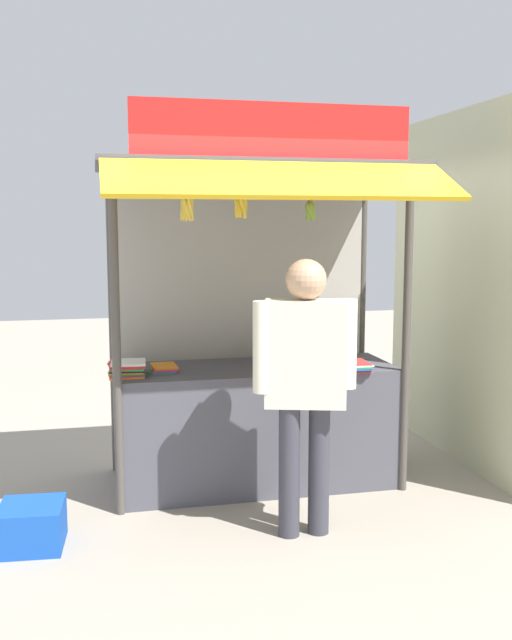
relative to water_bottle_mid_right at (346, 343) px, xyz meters
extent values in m
plane|color=#9E9384|center=(-0.79, -0.24, -1.01)|extent=(20.00, 20.00, 0.00)
cube|color=#4C4C56|center=(-0.79, -0.24, -0.56)|extent=(2.05, 0.75, 0.90)
cylinder|color=#4C4742|center=(-1.82, -0.61, 0.16)|extent=(0.06, 0.06, 2.33)
cylinder|color=#4C4742|center=(0.24, -0.61, 0.16)|extent=(0.06, 0.06, 2.33)
cylinder|color=#4C4742|center=(-1.82, 0.29, 0.16)|extent=(0.06, 0.06, 2.33)
cylinder|color=#4C4742|center=(0.24, 0.29, 0.16)|extent=(0.06, 0.06, 2.33)
cube|color=#B7B2A8|center=(-0.79, 0.29, 0.13)|extent=(2.01, 0.04, 2.28)
cube|color=#3F3F44|center=(-0.79, -0.26, 1.34)|extent=(2.25, 1.09, 0.04)
cube|color=gold|center=(-0.79, -1.06, 1.21)|extent=(2.21, 0.51, 0.26)
cube|color=red|center=(-0.79, -0.76, 1.54)|extent=(1.85, 0.04, 0.35)
cylinder|color=#59544C|center=(-0.79, -0.71, 1.24)|extent=(1.95, 0.02, 0.02)
cylinder|color=silver|center=(0.00, 0.00, -0.01)|extent=(0.07, 0.07, 0.21)
cylinder|color=red|center=(0.00, 0.00, 0.12)|extent=(0.04, 0.04, 0.03)
cylinder|color=silver|center=(-0.63, -0.05, 0.00)|extent=(0.07, 0.07, 0.22)
cylinder|color=blue|center=(-0.63, -0.05, 0.12)|extent=(0.05, 0.05, 0.03)
cylinder|color=silver|center=(-0.07, 0.07, 0.01)|extent=(0.08, 0.08, 0.25)
cylinder|color=red|center=(-0.07, 0.07, 0.15)|extent=(0.05, 0.05, 0.03)
cylinder|color=silver|center=(-0.10, -0.16, 0.02)|extent=(0.08, 0.08, 0.26)
cylinder|color=blue|center=(-0.10, -0.16, 0.16)|extent=(0.05, 0.05, 0.04)
cylinder|color=silver|center=(-0.72, 0.06, -0.02)|extent=(0.06, 0.06, 0.19)
cylinder|color=red|center=(-0.72, 0.06, 0.09)|extent=(0.04, 0.04, 0.03)
cube|color=orange|center=(-1.75, -0.36, -0.11)|extent=(0.24, 0.26, 0.01)
cube|color=purple|center=(-1.74, -0.35, -0.10)|extent=(0.24, 0.25, 0.01)
cube|color=green|center=(-1.73, -0.35, -0.09)|extent=(0.25, 0.26, 0.01)
cube|color=orange|center=(-1.74, -0.36, -0.08)|extent=(0.26, 0.27, 0.01)
cube|color=black|center=(-1.73, -0.35, -0.07)|extent=(0.26, 0.27, 0.01)
cube|color=green|center=(-1.74, -0.35, -0.05)|extent=(0.26, 0.27, 0.01)
cube|color=red|center=(-1.74, -0.36, -0.04)|extent=(0.26, 0.27, 0.01)
cube|color=red|center=(-1.75, -0.35, -0.03)|extent=(0.24, 0.25, 0.01)
cube|color=white|center=(-1.73, -0.35, -0.02)|extent=(0.25, 0.26, 0.01)
cube|color=green|center=(-1.48, -0.25, -0.11)|extent=(0.18, 0.26, 0.01)
cube|color=purple|center=(-1.47, -0.25, -0.10)|extent=(0.18, 0.26, 0.01)
cube|color=red|center=(-1.48, -0.25, -0.09)|extent=(0.17, 0.26, 0.01)
cube|color=orange|center=(-1.47, -0.24, -0.08)|extent=(0.19, 0.27, 0.01)
cube|color=red|center=(-0.14, -0.51, -0.11)|extent=(0.23, 0.27, 0.01)
cube|color=black|center=(-0.14, -0.52, -0.10)|extent=(0.23, 0.28, 0.01)
cube|color=blue|center=(-0.13, -0.52, -0.09)|extent=(0.23, 0.28, 0.01)
cube|color=green|center=(-0.13, -0.52, -0.07)|extent=(0.24, 0.28, 0.01)
cube|color=white|center=(-0.13, -0.52, -0.06)|extent=(0.22, 0.27, 0.01)
cube|color=red|center=(-0.13, -0.51, -0.06)|extent=(0.22, 0.27, 0.01)
cylinder|color=#332D23|center=(-0.53, -0.71, 1.17)|extent=(0.01, 0.01, 0.12)
cylinder|color=olive|center=(-0.53, -0.71, 1.09)|extent=(0.04, 0.04, 0.04)
ellipsoid|color=olive|center=(-0.51, -0.71, 1.02)|extent=(0.04, 0.06, 0.13)
ellipsoid|color=olive|center=(-0.51, -0.69, 1.02)|extent=(0.06, 0.06, 0.13)
ellipsoid|color=olive|center=(-0.53, -0.69, 1.02)|extent=(0.06, 0.04, 0.13)
ellipsoid|color=olive|center=(-0.54, -0.70, 1.02)|extent=(0.04, 0.05, 0.13)
ellipsoid|color=olive|center=(-0.54, -0.72, 1.02)|extent=(0.05, 0.06, 0.13)
ellipsoid|color=olive|center=(-0.53, -0.73, 1.02)|extent=(0.08, 0.04, 0.13)
ellipsoid|color=olive|center=(-0.51, -0.73, 1.02)|extent=(0.07, 0.06, 0.13)
cylinder|color=#332D23|center=(-1.35, -0.71, 1.18)|extent=(0.01, 0.01, 0.09)
cylinder|color=olive|center=(-1.35, -0.71, 1.12)|extent=(0.04, 0.04, 0.04)
ellipsoid|color=#E4C546|center=(-1.32, -0.71, 1.03)|extent=(0.03, 0.08, 0.16)
ellipsoid|color=#E4C546|center=(-1.33, -0.69, 1.03)|extent=(0.07, 0.07, 0.17)
ellipsoid|color=#E4C546|center=(-1.35, -0.69, 1.03)|extent=(0.07, 0.03, 0.17)
ellipsoid|color=#E4C546|center=(-1.37, -0.69, 1.03)|extent=(0.07, 0.07, 0.17)
ellipsoid|color=#E4C546|center=(-1.38, -0.71, 1.03)|extent=(0.04, 0.08, 0.17)
ellipsoid|color=#E4C546|center=(-1.37, -0.72, 1.03)|extent=(0.06, 0.06, 0.17)
ellipsoid|color=#E4C546|center=(-1.35, -0.73, 1.03)|extent=(0.07, 0.04, 0.17)
ellipsoid|color=#E4C546|center=(-1.33, -0.73, 1.03)|extent=(0.07, 0.07, 0.17)
cylinder|color=#332D23|center=(-0.99, -0.71, 1.19)|extent=(0.01, 0.01, 0.07)
cylinder|color=olive|center=(-0.99, -0.71, 1.14)|extent=(0.04, 0.04, 0.04)
ellipsoid|color=yellow|center=(-0.97, -0.71, 1.05)|extent=(0.04, 0.08, 0.17)
ellipsoid|color=yellow|center=(-0.98, -0.68, 1.05)|extent=(0.09, 0.06, 0.17)
ellipsoid|color=yellow|center=(-1.02, -0.69, 1.05)|extent=(0.06, 0.08, 0.17)
ellipsoid|color=yellow|center=(-1.02, -0.72, 1.05)|extent=(0.07, 0.09, 0.17)
ellipsoid|color=yellow|center=(-0.99, -0.73, 1.05)|extent=(0.08, 0.04, 0.17)
cylinder|color=#383842|center=(-0.79, -1.18, -0.60)|extent=(0.13, 0.13, 0.83)
cylinder|color=#383842|center=(-0.60, -1.18, -0.60)|extent=(0.13, 0.13, 0.83)
cube|color=#EAE5C6|center=(-0.69, -1.18, 0.15)|extent=(0.53, 0.34, 0.66)
cylinder|color=#EAE5C6|center=(-0.97, -1.18, 0.20)|extent=(0.11, 0.11, 0.56)
cylinder|color=#EAE5C6|center=(-0.42, -1.18, 0.20)|extent=(0.11, 0.11, 0.56)
sphere|color=tan|center=(-0.69, -1.18, 0.61)|extent=(0.25, 0.25, 0.25)
cube|color=#194CB2|center=(-2.36, -1.00, -0.88)|extent=(0.40, 0.40, 0.26)
cube|color=beige|center=(1.05, 0.06, 0.42)|extent=(0.20, 2.40, 2.86)
camera|label=1|loc=(-1.94, -5.35, 0.94)|focal=40.35mm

